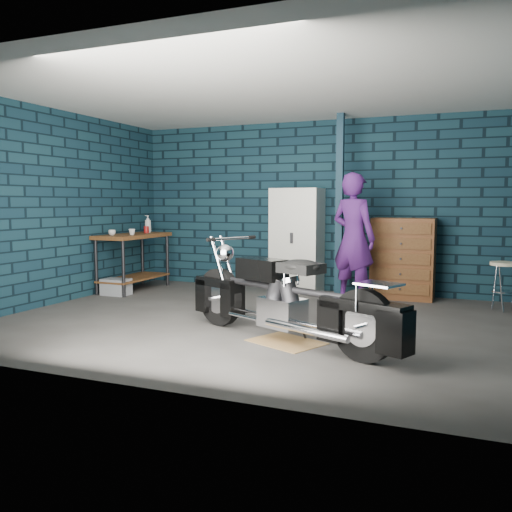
{
  "coord_description": "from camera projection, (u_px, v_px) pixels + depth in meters",
  "views": [
    {
      "loc": [
        2.43,
        -5.9,
        1.42
      ],
      "look_at": [
        -0.1,
        0.3,
        0.75
      ],
      "focal_mm": 38.0,
      "sensor_mm": 36.0,
      "label": 1
    }
  ],
  "objects": [
    {
      "name": "mug_red",
      "position": [
        146.0,
        230.0,
        8.95
      ],
      "size": [
        0.11,
        0.11,
        0.11
      ],
      "primitive_type": "cylinder",
      "rotation": [
        0.0,
        0.0,
        0.42
      ],
      "color": "maroon",
      "rests_on": "workbench"
    },
    {
      "name": "storage_bin",
      "position": [
        116.0,
        287.0,
        8.3
      ],
      "size": [
        0.4,
        0.29,
        0.25
      ],
      "primitive_type": "cube",
      "color": "gray",
      "rests_on": "ground"
    },
    {
      "name": "tool_chest",
      "position": [
        403.0,
        259.0,
        7.94
      ],
      "size": [
        0.89,
        0.49,
        1.19
      ],
      "primitive_type": "cube",
      "color": "brown",
      "rests_on": "ground"
    },
    {
      "name": "motorcycle",
      "position": [
        287.0,
        292.0,
        5.44
      ],
      "size": [
        2.41,
        1.55,
        1.04
      ],
      "primitive_type": null,
      "rotation": [
        0.0,
        0.0,
        -0.42
      ],
      "color": "black",
      "rests_on": "ground"
    },
    {
      "name": "locker",
      "position": [
        297.0,
        240.0,
        8.54
      ],
      "size": [
        0.76,
        0.54,
        1.63
      ],
      "primitive_type": "cube",
      "color": "silver",
      "rests_on": "ground"
    },
    {
      "name": "cup_b",
      "position": [
        132.0,
        232.0,
        8.43
      ],
      "size": [
        0.13,
        0.13,
        0.09
      ],
      "primitive_type": "imported",
      "rotation": [
        0.0,
        0.0,
        -0.35
      ],
      "color": "beige",
      "rests_on": "workbench"
    },
    {
      "name": "cup_a",
      "position": [
        112.0,
        233.0,
        8.33
      ],
      "size": [
        0.14,
        0.14,
        0.09
      ],
      "primitive_type": "imported",
      "rotation": [
        0.0,
        0.0,
        0.32
      ],
      "color": "beige",
      "rests_on": "workbench"
    },
    {
      "name": "person",
      "position": [
        353.0,
        238.0,
        7.6
      ],
      "size": [
        0.78,
        0.66,
        1.83
      ],
      "primitive_type": "imported",
      "rotation": [
        0.0,
        0.0,
        2.75
      ],
      "color": "#4D1C6C",
      "rests_on": "ground"
    },
    {
      "name": "ground",
      "position": [
        254.0,
        321.0,
        6.49
      ],
      "size": [
        6.0,
        6.0,
        0.0
      ],
      "primitive_type": "plane",
      "color": "#494744",
      "rests_on": "ground"
    },
    {
      "name": "shop_stool",
      "position": [
        503.0,
        287.0,
        7.05
      ],
      "size": [
        0.44,
        0.44,
        0.64
      ],
      "primitive_type": null,
      "rotation": [
        0.0,
        0.0,
        0.31
      ],
      "color": "beige",
      "rests_on": "ground"
    },
    {
      "name": "room_walls",
      "position": [
        271.0,
        163.0,
        6.81
      ],
      "size": [
        6.02,
        5.01,
        2.71
      ],
      "color": "#0F2633",
      "rests_on": "ground"
    },
    {
      "name": "bottle",
      "position": [
        148.0,
        224.0,
        9.09
      ],
      "size": [
        0.14,
        0.14,
        0.29
      ],
      "primitive_type": "imported",
      "rotation": [
        0.0,
        0.0,
        -0.36
      ],
      "color": "gray",
      "rests_on": "workbench"
    },
    {
      "name": "drip_mat",
      "position": [
        286.0,
        342.0,
        5.5
      ],
      "size": [
        0.86,
        0.77,
        0.01
      ],
      "primitive_type": "cube",
      "rotation": [
        0.0,
        0.0,
        -0.42
      ],
      "color": "olive",
      "rests_on": "ground"
    },
    {
      "name": "support_post",
      "position": [
        339.0,
        207.0,
        7.95
      ],
      "size": [
        0.1,
        0.1,
        2.7
      ],
      "primitive_type": "cube",
      "color": "#132C3C",
      "rests_on": "ground"
    },
    {
      "name": "workbench",
      "position": [
        134.0,
        262.0,
        8.73
      ],
      "size": [
        0.6,
        1.4,
        0.91
      ],
      "primitive_type": "cube",
      "color": "brown",
      "rests_on": "ground"
    }
  ]
}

